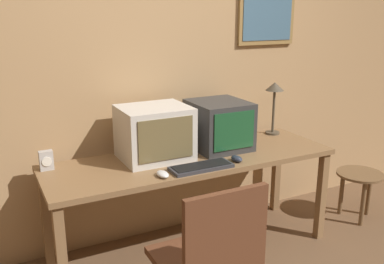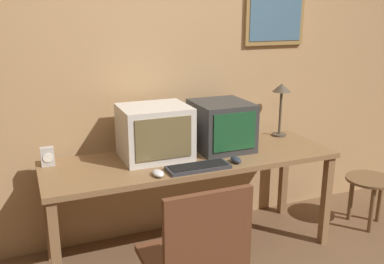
% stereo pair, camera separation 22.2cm
% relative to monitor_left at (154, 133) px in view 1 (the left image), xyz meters
% --- Properties ---
extents(wall_back, '(8.00, 0.08, 2.60)m').
position_rel_monitor_left_xyz_m(wall_back, '(0.24, 0.32, 0.41)').
color(wall_back, tan).
rests_on(wall_back, ground_plane).
extents(desk, '(1.99, 0.64, 0.72)m').
position_rel_monitor_left_xyz_m(desk, '(0.23, -0.10, -0.25)').
color(desk, olive).
rests_on(desk, ground_plane).
extents(monitor_left, '(0.45, 0.39, 0.36)m').
position_rel_monitor_left_xyz_m(monitor_left, '(0.00, 0.00, 0.00)').
color(monitor_left, beige).
rests_on(monitor_left, desk).
extents(monitor_right, '(0.38, 0.42, 0.34)m').
position_rel_monitor_left_xyz_m(monitor_right, '(0.50, 0.00, -0.01)').
color(monitor_right, '#333333').
rests_on(monitor_right, desk).
extents(keyboard_main, '(0.40, 0.15, 0.03)m').
position_rel_monitor_left_xyz_m(keyboard_main, '(0.18, -0.32, -0.17)').
color(keyboard_main, '#333338').
rests_on(keyboard_main, desk).
extents(mouse_near_keyboard, '(0.06, 0.10, 0.04)m').
position_rel_monitor_left_xyz_m(mouse_near_keyboard, '(0.46, -0.31, -0.16)').
color(mouse_near_keyboard, '#282D3D').
rests_on(mouse_near_keyboard, desk).
extents(mouse_far_corner, '(0.06, 0.11, 0.03)m').
position_rel_monitor_left_xyz_m(mouse_far_corner, '(-0.09, -0.34, -0.16)').
color(mouse_far_corner, silver).
rests_on(mouse_far_corner, desk).
extents(desk_clock, '(0.08, 0.05, 0.12)m').
position_rel_monitor_left_xyz_m(desk_clock, '(-0.69, 0.10, -0.12)').
color(desk_clock, '#B7B2AD').
rests_on(desk_clock, desk).
extents(desk_lamp, '(0.14, 0.14, 0.42)m').
position_rel_monitor_left_xyz_m(desk_lamp, '(1.07, 0.12, 0.15)').
color(desk_lamp, '#4C4233').
rests_on(desk_lamp, desk).
extents(side_stool, '(0.38, 0.38, 0.40)m').
position_rel_monitor_left_xyz_m(side_stool, '(1.69, -0.27, -0.57)').
color(side_stool, brown).
rests_on(side_stool, ground_plane).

